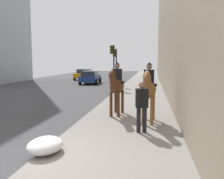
% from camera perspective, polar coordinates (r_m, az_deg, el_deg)
% --- Properties ---
extents(sidewalk_slab, '(120.00, 3.85, 0.12)m').
position_cam_1_polar(sidewalk_slab, '(6.08, -0.44, -17.02)').
color(sidewalk_slab, gray).
rests_on(sidewalk_slab, ground).
extents(mounted_horse_near, '(2.15, 0.68, 2.33)m').
position_cam_1_polar(mounted_horse_near, '(11.01, 1.05, 0.90)').
color(mounted_horse_near, '#4C2B16').
rests_on(mounted_horse_near, sidewalk_slab).
extents(mounted_horse_far, '(2.15, 0.66, 2.33)m').
position_cam_1_polar(mounted_horse_far, '(9.74, 8.29, 0.14)').
color(mounted_horse_far, brown).
rests_on(mounted_horse_far, sidewalk_slab).
extents(pedestrian_greeting, '(0.33, 0.44, 1.70)m').
position_cam_1_polar(pedestrian_greeting, '(8.36, 6.76, -3.16)').
color(pedestrian_greeting, black).
rests_on(pedestrian_greeting, sidewalk_slab).
extents(car_near_lane, '(3.87, 2.04, 1.44)m').
position_cam_1_polar(car_near_lane, '(28.03, -4.95, 2.84)').
color(car_near_lane, navy).
rests_on(car_near_lane, ground).
extents(car_mid_lane, '(4.04, 2.12, 1.44)m').
position_cam_1_polar(car_mid_lane, '(34.62, -6.41, 3.47)').
color(car_mid_lane, orange).
rests_on(car_mid_lane, ground).
extents(traffic_light_near_curb, '(0.20, 0.44, 3.87)m').
position_cam_1_polar(traffic_light_near_curb, '(21.57, 0.19, 6.68)').
color(traffic_light_near_curb, black).
rests_on(traffic_light_near_curb, ground).
extents(traffic_light_far_curb, '(0.20, 0.44, 3.67)m').
position_cam_1_polar(traffic_light_far_curb, '(24.22, 0.77, 6.35)').
color(traffic_light_far_curb, black).
rests_on(traffic_light_far_curb, ground).
extents(snow_pile_near, '(1.14, 0.88, 0.39)m').
position_cam_1_polar(snow_pile_near, '(6.88, -14.90, -12.10)').
color(snow_pile_near, white).
rests_on(snow_pile_near, sidewalk_slab).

